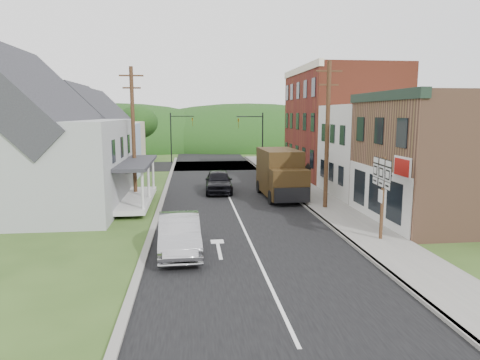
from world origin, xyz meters
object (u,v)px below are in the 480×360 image
object	(u,v)px
silver_sedan	(179,234)
dark_sedan	(219,181)
route_sign_cluster	(382,186)
warning_sign	(308,176)
delivery_van	(281,174)

from	to	relation	value
silver_sedan	dark_sedan	distance (m)	14.26
silver_sedan	route_sign_cluster	bearing A→B (deg)	0.91
warning_sign	dark_sedan	bearing A→B (deg)	119.75
route_sign_cluster	warning_sign	size ratio (longest dim) A/B	1.47
silver_sedan	warning_sign	distance (m)	12.47
dark_sedan	route_sign_cluster	xyz separation A→B (m)	(6.60, -13.48, 1.78)
route_sign_cluster	warning_sign	xyz separation A→B (m)	(-0.97, 8.78, -0.81)
delivery_van	warning_sign	world-z (taller)	delivery_van
silver_sedan	dark_sedan	xyz separation A→B (m)	(2.59, 14.03, 0.03)
dark_sedan	route_sign_cluster	bearing A→B (deg)	-61.60
silver_sedan	route_sign_cluster	xyz separation A→B (m)	(9.19, 0.55, 1.81)
warning_sign	silver_sedan	bearing A→B (deg)	-151.72
delivery_van	warning_sign	size ratio (longest dim) A/B	2.37
delivery_van	silver_sedan	bearing A→B (deg)	-122.52
silver_sedan	delivery_van	size ratio (longest dim) A/B	0.80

